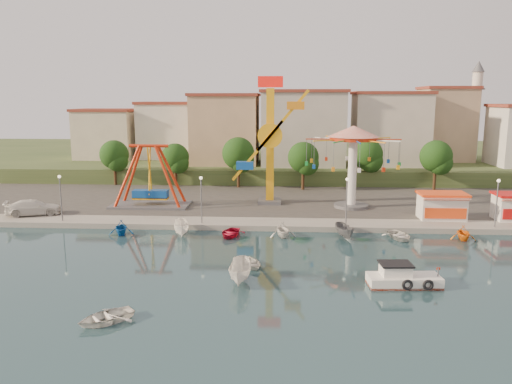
# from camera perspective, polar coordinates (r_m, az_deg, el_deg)

# --- Properties ---
(ground) EXTENTS (200.00, 200.00, 0.00)m
(ground) POSITION_cam_1_polar(r_m,az_deg,el_deg) (43.25, 1.55, -8.70)
(ground) COLOR #15323B
(ground) RESTS_ON ground
(quay_deck) EXTENTS (200.00, 100.00, 0.60)m
(quay_deck) POSITION_cam_1_polar(r_m,az_deg,el_deg) (103.74, 2.63, 2.89)
(quay_deck) COLOR #9E998E
(quay_deck) RESTS_ON ground
(asphalt_pad) EXTENTS (90.00, 28.00, 0.01)m
(asphalt_pad) POSITION_cam_1_polar(r_m,az_deg,el_deg) (72.11, 2.31, -0.32)
(asphalt_pad) COLOR #4C4944
(asphalt_pad) RESTS_ON quay_deck
(hill_terrace) EXTENTS (200.00, 60.00, 3.00)m
(hill_terrace) POSITION_cam_1_polar(r_m,az_deg,el_deg) (108.55, 2.67, 3.87)
(hill_terrace) COLOR #384C26
(hill_terrace) RESTS_ON ground
(pirate_ship_ride) EXTENTS (10.00, 5.00, 8.00)m
(pirate_ship_ride) POSITION_cam_1_polar(r_m,az_deg,el_deg) (65.33, -12.04, 1.68)
(pirate_ship_ride) COLOR #59595E
(pirate_ship_ride) RESTS_ON quay_deck
(kamikaze_tower) EXTENTS (6.69, 3.10, 16.50)m
(kamikaze_tower) POSITION_cam_1_polar(r_m,az_deg,el_deg) (64.97, 1.92, 5.50)
(kamikaze_tower) COLOR #59595E
(kamikaze_tower) RESTS_ON quay_deck
(wave_swinger) EXTENTS (11.60, 11.60, 10.40)m
(wave_swinger) POSITION_cam_1_polar(r_m,az_deg,el_deg) (63.87, 11.04, 4.96)
(wave_swinger) COLOR #59595E
(wave_swinger) RESTS_ON quay_deck
(booth_left) EXTENTS (5.40, 3.78, 3.08)m
(booth_left) POSITION_cam_1_polar(r_m,az_deg,el_deg) (61.28, 20.46, -1.47)
(booth_left) COLOR white
(booth_left) RESTS_ON quay_deck
(lamp_post_0) EXTENTS (0.14, 0.14, 5.00)m
(lamp_post_0) POSITION_cam_1_polar(r_m,az_deg,el_deg) (60.45, -21.39, -0.79)
(lamp_post_0) COLOR #59595E
(lamp_post_0) RESTS_ON quay_deck
(lamp_post_1) EXTENTS (0.14, 0.14, 5.00)m
(lamp_post_1) POSITION_cam_1_polar(r_m,az_deg,el_deg) (55.71, -6.26, -1.03)
(lamp_post_1) COLOR #59595E
(lamp_post_1) RESTS_ON quay_deck
(lamp_post_2) EXTENTS (0.14, 0.14, 5.00)m
(lamp_post_2) POSITION_cam_1_polar(r_m,az_deg,el_deg) (55.36, 10.30, -1.22)
(lamp_post_2) COLOR #59595E
(lamp_post_2) RESTS_ON quay_deck
(lamp_post_3) EXTENTS (0.14, 0.14, 5.00)m
(lamp_post_3) POSITION_cam_1_polar(r_m,az_deg,el_deg) (59.48, 25.79, -1.30)
(lamp_post_3) COLOR #59595E
(lamp_post_3) RESTS_ON quay_deck
(tree_0) EXTENTS (4.60, 4.60, 7.19)m
(tree_0) POSITION_cam_1_polar(r_m,az_deg,el_deg) (82.86, -15.91, 4.12)
(tree_0) COLOR #382314
(tree_0) RESTS_ON quay_deck
(tree_1) EXTENTS (4.35, 4.35, 6.80)m
(tree_1) POSITION_cam_1_polar(r_m,az_deg,el_deg) (79.45, -9.23, 3.93)
(tree_1) COLOR #382314
(tree_1) RESTS_ON quay_deck
(tree_2) EXTENTS (5.02, 5.02, 7.85)m
(tree_2) POSITION_cam_1_polar(r_m,az_deg,el_deg) (77.39, -2.04, 4.42)
(tree_2) COLOR #382314
(tree_2) RESTS_ON quay_deck
(tree_3) EXTENTS (4.68, 4.68, 7.32)m
(tree_3) POSITION_cam_1_polar(r_m,az_deg,el_deg) (75.71, 5.43, 3.96)
(tree_3) COLOR #382314
(tree_3) RESTS_ON quay_deck
(tree_4) EXTENTS (4.86, 4.86, 7.60)m
(tree_4) POSITION_cam_1_polar(r_m,az_deg,el_deg) (79.64, 12.59, 4.22)
(tree_4) COLOR #382314
(tree_4) RESTS_ON quay_deck
(tree_5) EXTENTS (4.83, 4.83, 7.54)m
(tree_5) POSITION_cam_1_polar(r_m,az_deg,el_deg) (80.11, 19.88, 3.85)
(tree_5) COLOR #382314
(tree_5) RESTS_ON quay_deck
(building_0) EXTENTS (9.26, 9.53, 11.87)m
(building_0) POSITION_cam_1_polar(r_m,az_deg,el_deg) (93.63, -18.49, 6.82)
(building_0) COLOR beige
(building_0) RESTS_ON hill_terrace
(building_1) EXTENTS (12.33, 9.01, 8.63)m
(building_1) POSITION_cam_1_polar(r_m,az_deg,el_deg) (95.14, -10.45, 6.27)
(building_1) COLOR silver
(building_1) RESTS_ON hill_terrace
(building_2) EXTENTS (11.95, 9.28, 11.23)m
(building_2) POSITION_cam_1_polar(r_m,az_deg,el_deg) (93.39, -2.47, 7.15)
(building_2) COLOR tan
(building_2) RESTS_ON hill_terrace
(building_3) EXTENTS (12.59, 10.50, 9.20)m
(building_3) POSITION_cam_1_polar(r_m,az_deg,el_deg) (89.94, 6.16, 6.31)
(building_3) COLOR beige
(building_3) RESTS_ON hill_terrace
(building_4) EXTENTS (10.75, 9.23, 9.24)m
(building_4) POSITION_cam_1_polar(r_m,az_deg,el_deg) (94.92, 14.25, 6.29)
(building_4) COLOR beige
(building_4) RESTS_ON hill_terrace
(building_5) EXTENTS (12.77, 10.96, 11.21)m
(building_5) POSITION_cam_1_polar(r_m,az_deg,el_deg) (96.46, 22.32, 6.47)
(building_5) COLOR tan
(building_5) RESTS_ON hill_terrace
(minaret) EXTENTS (2.80, 2.80, 18.00)m
(minaret) POSITION_cam_1_polar(r_m,az_deg,el_deg) (100.98, 23.78, 8.77)
(minaret) COLOR silver
(minaret) RESTS_ON hill_terrace
(cabin_motorboat) EXTENTS (5.69, 2.52, 1.95)m
(cabin_motorboat) POSITION_cam_1_polar(r_m,az_deg,el_deg) (40.86, 16.36, -9.55)
(cabin_motorboat) COLOR white
(cabin_motorboat) RESTS_ON ground
(rowboat_a) EXTENTS (3.52, 3.93, 0.67)m
(rowboat_a) POSITION_cam_1_polar(r_m,az_deg,el_deg) (43.47, -0.63, -8.12)
(rowboat_a) COLOR silver
(rowboat_a) RESTS_ON ground
(rowboat_b) EXTENTS (4.49, 4.42, 0.76)m
(rowboat_b) POSITION_cam_1_polar(r_m,az_deg,el_deg) (34.77, -16.83, -13.49)
(rowboat_b) COLOR white
(rowboat_b) RESTS_ON ground
(skiff) EXTENTS (1.75, 4.50, 1.73)m
(skiff) POSITION_cam_1_polar(r_m,az_deg,el_deg) (39.80, -1.79, -9.13)
(skiff) COLOR silver
(skiff) RESTS_ON ground
(van) EXTENTS (6.77, 4.53, 1.82)m
(van) POSITION_cam_1_polar(r_m,az_deg,el_deg) (65.19, -24.09, -1.62)
(van) COLOR silver
(van) RESTS_ON quay_deck
(moored_boat_1) EXTENTS (3.29, 3.58, 1.59)m
(moored_boat_1) POSITION_cam_1_polar(r_m,az_deg,el_deg) (55.17, -15.16, -3.92)
(moored_boat_1) COLOR #135AA8
(moored_boat_1) RESTS_ON ground
(moored_boat_2) EXTENTS (2.42, 4.38, 1.60)m
(moored_boat_2) POSITION_cam_1_polar(r_m,az_deg,el_deg) (53.47, -8.49, -4.12)
(moored_boat_2) COLOR white
(moored_boat_2) RESTS_ON ground
(moored_boat_3) EXTENTS (3.28, 4.12, 0.76)m
(moored_boat_3) POSITION_cam_1_polar(r_m,az_deg,el_deg) (52.78, -2.95, -4.68)
(moored_boat_3) COLOR #B40E2B
(moored_boat_3) RESTS_ON ground
(moored_boat_4) EXTENTS (3.52, 3.82, 1.68)m
(moored_boat_4) POSITION_cam_1_polar(r_m,az_deg,el_deg) (52.35, 3.06, -4.29)
(moored_boat_4) COLOR white
(moored_boat_4) RESTS_ON ground
(moored_boat_5) EXTENTS (2.32, 4.08, 1.49)m
(moored_boat_5) POSITION_cam_1_polar(r_m,az_deg,el_deg) (52.76, 10.12, -4.44)
(moored_boat_5) COLOR #5D5E63
(moored_boat_5) RESTS_ON ground
(moored_boat_6) EXTENTS (3.63, 4.39, 0.79)m
(moored_boat_6) POSITION_cam_1_polar(r_m,az_deg,el_deg) (53.81, 16.08, -4.78)
(moored_boat_6) COLOR silver
(moored_boat_6) RESTS_ON ground
(moored_boat_7) EXTENTS (2.80, 3.15, 1.53)m
(moored_boat_7) POSITION_cam_1_polar(r_m,az_deg,el_deg) (55.49, 22.60, -4.33)
(moored_boat_7) COLOR orange
(moored_boat_7) RESTS_ON ground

